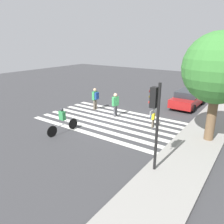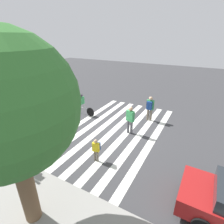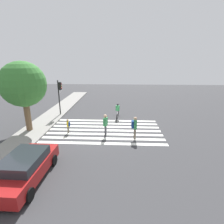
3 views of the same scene
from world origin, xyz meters
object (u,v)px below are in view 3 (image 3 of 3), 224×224
traffic_light (60,91)px  cyclist_mid_street (118,110)px  pedestrian_child_with_backpack (68,125)px  street_tree (23,85)px  car_parked_far_curb (25,167)px  pedestrian_adult_yellow_jacket (105,124)px  pedestrian_adult_tall_backpack (135,126)px

traffic_light → cyclist_mid_street: traffic_light is taller
traffic_light → pedestrian_child_with_backpack: size_ratio=3.24×
street_tree → car_parked_far_curb: bearing=-154.1°
pedestrian_adult_yellow_jacket → car_parked_far_curb: (-5.86, 3.72, -0.28)m
traffic_light → pedestrian_child_with_backpack: traffic_light is taller
traffic_light → pedestrian_child_with_backpack: bearing=-155.4°
traffic_light → pedestrian_adult_tall_backpack: size_ratio=2.18×
street_tree → pedestrian_adult_yellow_jacket: street_tree is taller
street_tree → pedestrian_adult_yellow_jacket: bearing=-94.6°
pedestrian_adult_yellow_jacket → cyclist_mid_street: (4.47, -0.93, -0.16)m
street_tree → pedestrian_adult_tall_backpack: 9.75m
traffic_light → cyclist_mid_street: bearing=-96.3°
traffic_light → street_tree: size_ratio=0.66×
pedestrian_adult_tall_backpack → cyclist_mid_street: 5.18m
street_tree → pedestrian_child_with_backpack: bearing=-92.9°
street_tree → car_parked_far_curb: (-6.41, -3.11, -3.39)m
pedestrian_adult_yellow_jacket → car_parked_far_curb: size_ratio=0.40×
pedestrian_child_with_backpack → cyclist_mid_street: (4.10, -4.19, 0.15)m
pedestrian_adult_tall_backpack → traffic_light: bearing=-128.1°
traffic_light → pedestrian_adult_tall_backpack: traffic_light is taller
pedestrian_child_with_backpack → pedestrian_adult_yellow_jacket: (-0.37, -3.26, 0.31)m
pedestrian_child_with_backpack → pedestrian_adult_yellow_jacket: bearing=-106.8°
street_tree → pedestrian_adult_tall_backpack: size_ratio=3.32×
pedestrian_adult_tall_backpack → car_parked_far_curb: pedestrian_adult_tall_backpack is taller
street_tree → cyclist_mid_street: size_ratio=2.58×
pedestrian_adult_tall_backpack → car_parked_far_curb: bearing=-50.7°
cyclist_mid_street → pedestrian_adult_tall_backpack: bearing=-159.7°
cyclist_mid_street → pedestrian_child_with_backpack: bearing=138.7°
pedestrian_adult_tall_backpack → cyclist_mid_street: size_ratio=0.78×
pedestrian_adult_tall_backpack → pedestrian_child_with_backpack: 5.70m
pedestrian_adult_tall_backpack → pedestrian_adult_yellow_jacket: bearing=-104.2°
traffic_light → car_parked_far_curb: traffic_light is taller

